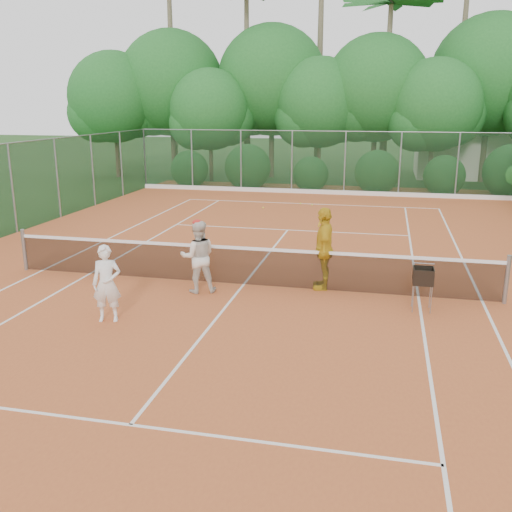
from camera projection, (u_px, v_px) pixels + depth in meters
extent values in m
plane|color=#1E4117|center=(243.00, 286.00, 13.85)|extent=(120.00, 120.00, 0.00)
cube|color=#BB5A2B|center=(243.00, 285.00, 13.84)|extent=(18.00, 36.00, 0.02)
cube|color=beige|center=(486.00, 152.00, 34.14)|extent=(8.00, 5.00, 3.00)
cylinder|color=gray|center=(24.00, 250.00, 14.97)|extent=(0.10, 0.10, 1.10)
cylinder|color=gray|center=(507.00, 280.00, 12.43)|extent=(0.10, 0.10, 1.10)
cube|color=black|center=(243.00, 267.00, 13.72)|extent=(11.87, 0.03, 0.86)
cube|color=white|center=(243.00, 248.00, 13.60)|extent=(11.87, 0.04, 0.07)
imported|color=white|center=(107.00, 284.00, 11.39)|extent=(0.65, 0.52, 1.57)
imported|color=silver|center=(198.00, 257.00, 13.15)|extent=(1.00, 0.90, 1.69)
ellipsoid|color=red|center=(197.00, 222.00, 12.94)|extent=(0.22, 0.22, 0.14)
imported|color=gold|center=(324.00, 248.00, 13.37)|extent=(0.59, 1.19, 1.96)
cylinder|color=gray|center=(413.00, 299.00, 11.96)|extent=(0.02, 0.02, 0.59)
cylinder|color=gray|center=(430.00, 295.00, 12.23)|extent=(0.02, 0.02, 0.59)
cube|color=black|center=(423.00, 276.00, 11.97)|extent=(0.41, 0.41, 0.34)
sphere|color=yellow|center=(263.00, 208.00, 23.94)|extent=(0.07, 0.07, 0.07)
sphere|color=#B1C72E|center=(312.00, 205.00, 24.64)|extent=(0.07, 0.07, 0.07)
sphere|color=#BCDA32|center=(301.00, 203.00, 24.97)|extent=(0.07, 0.07, 0.07)
cube|color=white|center=(309.00, 204.00, 25.04)|extent=(11.03, 0.06, 0.01)
cube|color=white|center=(42.00, 271.00, 15.01)|extent=(0.06, 23.77, 0.01)
cube|color=white|center=(482.00, 302.00, 12.67)|extent=(0.06, 23.77, 0.01)
cube|color=white|center=(89.00, 274.00, 14.72)|extent=(0.06, 23.77, 0.01)
cube|color=white|center=(418.00, 297.00, 12.96)|extent=(0.06, 23.77, 0.01)
cube|color=white|center=(288.00, 230.00, 19.87)|extent=(8.23, 0.06, 0.01)
cube|color=white|center=(131.00, 425.00, 7.81)|extent=(8.23, 0.06, 0.01)
cube|color=white|center=(243.00, 285.00, 13.84)|extent=(0.06, 12.80, 0.01)
cube|color=#19381E|center=(318.00, 163.00, 27.58)|extent=(18.00, 0.02, 3.00)
cylinder|color=gray|center=(145.00, 159.00, 29.51)|extent=(0.07, 0.07, 3.00)
cylinder|color=gray|center=(145.00, 159.00, 29.51)|extent=(0.07, 0.07, 3.00)
cylinder|color=brown|center=(117.00, 145.00, 33.93)|extent=(0.26, 0.26, 3.75)
sphere|color=#1E5A21|center=(114.00, 97.00, 33.21)|extent=(5.25, 5.25, 5.25)
cylinder|color=brown|center=(173.00, 139.00, 34.62)|extent=(0.30, 0.30, 4.40)
sphere|color=#1E5A21|center=(171.00, 83.00, 33.78)|extent=(6.16, 6.16, 6.16)
cylinder|color=brown|center=(211.00, 153.00, 32.25)|extent=(0.22, 0.22, 3.20)
sphere|color=#1E5A21|center=(210.00, 109.00, 31.64)|extent=(4.48, 4.48, 4.48)
cylinder|color=brown|center=(272.00, 139.00, 33.79)|extent=(0.31, 0.31, 4.50)
sphere|color=#1E5A21|center=(272.00, 80.00, 32.93)|extent=(6.30, 6.30, 6.30)
cylinder|color=brown|center=(319.00, 150.00, 31.87)|extent=(0.24, 0.24, 3.50)
sphere|color=#1E5A21|center=(320.00, 103.00, 31.20)|extent=(4.90, 4.90, 4.90)
cylinder|color=brown|center=(374.00, 145.00, 31.62)|extent=(0.28, 0.28, 4.10)
sphere|color=#1E5A21|center=(377.00, 88.00, 30.84)|extent=(5.74, 5.74, 5.74)
cylinder|color=brown|center=(431.00, 154.00, 29.94)|extent=(0.23, 0.23, 3.40)
sphere|color=#1E5A21|center=(435.00, 105.00, 29.29)|extent=(4.76, 4.76, 4.76)
cylinder|color=brown|center=(485.00, 140.00, 31.68)|extent=(0.32, 0.32, 4.65)
sphere|color=#1E5A21|center=(491.00, 75.00, 30.79)|extent=(6.51, 6.51, 6.51)
cone|color=brown|center=(172.00, 66.00, 35.03)|extent=(0.44, 0.44, 13.00)
cone|color=brown|center=(247.00, 82.00, 33.27)|extent=(0.44, 0.44, 11.00)
cone|color=brown|center=(320.00, 48.00, 33.79)|extent=(0.44, 0.44, 15.00)
cone|color=brown|center=(386.00, 90.00, 31.22)|extent=(0.44, 0.44, 10.00)
cone|color=brown|center=(460.00, 72.00, 31.99)|extent=(0.44, 0.44, 12.00)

